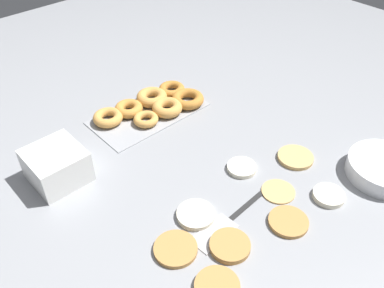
# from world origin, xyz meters

# --- Properties ---
(ground_plane) EXTENTS (3.00, 3.00, 0.00)m
(ground_plane) POSITION_xyz_m (0.00, 0.00, 0.00)
(ground_plane) COLOR gray
(pancake_0) EXTENTS (0.10, 0.10, 0.01)m
(pancake_0) POSITION_xyz_m (-0.03, 0.23, 0.01)
(pancake_0) COLOR #B27F42
(pancake_0) RESTS_ON ground_plane
(pancake_1) EXTENTS (0.10, 0.10, 0.01)m
(pancake_1) POSITION_xyz_m (0.12, 0.06, 0.01)
(pancake_1) COLOR beige
(pancake_1) RESTS_ON ground_plane
(pancake_2) EXTENTS (0.10, 0.10, 0.01)m
(pancake_2) POSITION_xyz_m (0.23, 0.10, 0.01)
(pancake_2) COLOR #B27F42
(pancake_2) RESTS_ON ground_plane
(pancake_3) EXTENTS (0.10, 0.10, 0.01)m
(pancake_3) POSITION_xyz_m (0.22, 0.23, 0.01)
(pancake_3) COLOR #B27F42
(pancake_3) RESTS_ON ground_plane
(pancake_4) EXTENTS (0.08, 0.08, 0.02)m
(pancake_4) POSITION_xyz_m (-0.18, 0.25, 0.01)
(pancake_4) COLOR silver
(pancake_4) RESTS_ON ground_plane
(pancake_5) EXTENTS (0.09, 0.09, 0.01)m
(pancake_5) POSITION_xyz_m (-0.10, 0.14, 0.00)
(pancake_5) COLOR tan
(pancake_5) RESTS_ON ground_plane
(pancake_6) EXTENTS (0.10, 0.10, 0.01)m
(pancake_6) POSITION_xyz_m (-0.24, 0.09, 0.01)
(pancake_6) COLOR tan
(pancake_6) RESTS_ON ground_plane
(pancake_7) EXTENTS (0.08, 0.08, 0.01)m
(pancake_7) POSITION_xyz_m (-0.09, 0.02, 0.01)
(pancake_7) COLOR silver
(pancake_7) RESTS_ON ground_plane
(pancake_8) EXTENTS (0.10, 0.10, 0.02)m
(pancake_8) POSITION_xyz_m (0.13, 0.18, 0.01)
(pancake_8) COLOR #B27F42
(pancake_8) RESTS_ON ground_plane
(donut_tray) EXTENTS (0.39, 0.20, 0.04)m
(donut_tray) POSITION_xyz_m (-0.09, -0.38, 0.02)
(donut_tray) COLOR #93969B
(donut_tray) RESTS_ON ground_plane
(container_stack) EXTENTS (0.14, 0.15, 0.10)m
(container_stack) POSITION_xyz_m (0.31, -0.30, 0.05)
(container_stack) COLOR white
(container_stack) RESTS_ON ground_plane
(spatula) EXTENTS (0.27, 0.07, 0.01)m
(spatula) POSITION_xyz_m (0.10, 0.12, 0.00)
(spatula) COLOR black
(spatula) RESTS_ON ground_plane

